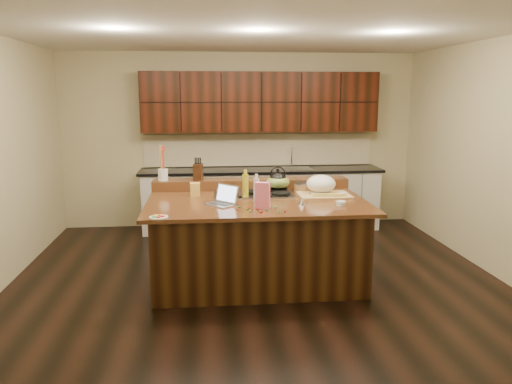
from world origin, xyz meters
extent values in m
cube|color=black|center=(0.00, 0.00, -0.01)|extent=(5.50, 5.00, 0.01)
cube|color=silver|center=(0.00, 0.00, 2.71)|extent=(5.50, 5.00, 0.01)
cube|color=#BFB285|center=(0.00, 2.50, 1.35)|extent=(5.50, 0.01, 2.70)
cube|color=#BFB285|center=(0.00, -2.50, 1.35)|extent=(5.50, 0.01, 2.70)
cube|color=#BFB285|center=(2.75, 0.00, 1.35)|extent=(0.01, 5.00, 2.70)
cube|color=black|center=(0.00, 0.00, 0.44)|extent=(2.22, 1.42, 0.88)
cube|color=black|center=(0.00, 0.00, 0.90)|extent=(2.40, 1.60, 0.04)
cube|color=black|center=(0.00, 0.70, 0.98)|extent=(2.40, 0.30, 0.12)
cube|color=gray|center=(0.00, 0.30, 0.93)|extent=(0.92, 0.52, 0.02)
cylinder|color=black|center=(-0.30, 0.43, 0.95)|extent=(0.22, 0.22, 0.03)
cylinder|color=black|center=(0.30, 0.43, 0.95)|extent=(0.22, 0.22, 0.03)
cylinder|color=black|center=(-0.30, 0.17, 0.95)|extent=(0.22, 0.22, 0.03)
cylinder|color=black|center=(0.30, 0.17, 0.95)|extent=(0.22, 0.22, 0.03)
cylinder|color=black|center=(0.00, 0.30, 0.95)|extent=(0.22, 0.22, 0.03)
cube|color=silver|center=(0.30, 2.17, 0.45)|extent=(3.60, 0.62, 0.90)
cube|color=black|center=(0.30, 2.17, 0.92)|extent=(3.70, 0.66, 0.04)
cube|color=gray|center=(0.80, 2.17, 0.94)|extent=(0.55, 0.42, 0.01)
cylinder|color=gray|center=(0.80, 2.35, 1.12)|extent=(0.02, 0.02, 0.36)
cube|color=black|center=(0.30, 2.32, 1.95)|extent=(3.60, 0.34, 0.90)
cube|color=#BFB285|center=(0.30, 2.48, 1.20)|extent=(3.60, 0.03, 0.50)
ellipsoid|color=black|center=(0.30, 0.43, 1.06)|extent=(0.28, 0.28, 0.19)
ellipsoid|color=olive|center=(0.30, 0.43, 1.04)|extent=(0.34, 0.34, 0.15)
cube|color=#B7B7BC|center=(-0.41, -0.22, 0.93)|extent=(0.35, 0.36, 0.01)
cube|color=black|center=(-0.41, -0.22, 0.94)|extent=(0.26, 0.27, 0.00)
cube|color=#B7B7BC|center=(-0.33, -0.15, 1.03)|extent=(0.25, 0.26, 0.19)
cube|color=silver|center=(-0.33, -0.16, 1.03)|extent=(0.22, 0.23, 0.16)
cylinder|color=gold|center=(-0.11, 0.13, 1.06)|extent=(0.07, 0.07, 0.27)
cylinder|color=silver|center=(-0.01, -0.05, 1.04)|extent=(0.07, 0.07, 0.25)
cube|color=tan|center=(0.79, 0.11, 0.93)|extent=(0.59, 0.43, 0.03)
ellipsoid|color=white|center=(0.77, 0.20, 1.05)|extent=(0.34, 0.34, 0.21)
cube|color=#EDD872|center=(0.68, -0.03, 0.96)|extent=(0.13, 0.03, 0.03)
cube|color=#EDD872|center=(0.81, -0.03, 0.96)|extent=(0.13, 0.03, 0.03)
cube|color=#EDD872|center=(0.94, -0.03, 0.96)|extent=(0.13, 0.03, 0.03)
cylinder|color=gray|center=(0.92, 0.09, 0.95)|extent=(0.22, 0.09, 0.01)
cylinder|color=white|center=(0.86, -0.36, 0.94)|extent=(0.12, 0.12, 0.04)
cylinder|color=white|center=(1.02, 0.12, 0.94)|extent=(0.13, 0.13, 0.04)
cylinder|color=white|center=(0.71, 0.17, 0.94)|extent=(0.11, 0.11, 0.04)
cylinder|color=#996B3F|center=(0.61, 0.43, 0.97)|extent=(0.25, 0.25, 0.09)
cone|color=silver|center=(0.45, -0.30, 0.96)|extent=(0.10, 0.10, 0.07)
cube|color=pink|center=(0.02, -0.42, 1.06)|extent=(0.16, 0.12, 0.27)
cylinder|color=white|center=(-1.00, -0.71, 0.93)|extent=(0.23, 0.23, 0.01)
cube|color=#E1B14F|center=(-0.68, 0.27, 1.00)|extent=(0.11, 0.08, 0.16)
cylinder|color=white|center=(-1.07, 0.70, 1.11)|extent=(0.15, 0.15, 0.14)
cube|color=black|center=(-0.64, 0.70, 1.14)|extent=(0.12, 0.18, 0.20)
ellipsoid|color=red|center=(0.00, -0.59, 0.93)|extent=(0.02, 0.02, 0.02)
ellipsoid|color=#198C26|center=(-0.02, -0.57, 0.93)|extent=(0.02, 0.02, 0.02)
ellipsoid|color=red|center=(-0.13, -0.43, 0.93)|extent=(0.02, 0.02, 0.02)
ellipsoid|color=#198C26|center=(-0.12, -0.58, 0.93)|extent=(0.02, 0.02, 0.02)
ellipsoid|color=red|center=(0.03, -0.41, 0.93)|extent=(0.02, 0.02, 0.02)
ellipsoid|color=#198C26|center=(-0.22, -0.38, 0.93)|extent=(0.02, 0.02, 0.02)
ellipsoid|color=red|center=(-0.12, -0.40, 0.93)|extent=(0.02, 0.02, 0.02)
ellipsoid|color=#198C26|center=(0.17, -0.62, 0.93)|extent=(0.02, 0.02, 0.02)
ellipsoid|color=red|center=(-0.04, -0.49, 0.93)|extent=(0.02, 0.02, 0.02)
ellipsoid|color=#198C26|center=(0.15, -0.43, 0.93)|extent=(0.02, 0.02, 0.02)
ellipsoid|color=red|center=(0.22, -0.61, 0.93)|extent=(0.02, 0.02, 0.02)
ellipsoid|color=#198C26|center=(-0.14, -0.47, 0.93)|extent=(0.02, 0.02, 0.02)
ellipsoid|color=red|center=(-0.24, -0.48, 0.93)|extent=(0.02, 0.02, 0.02)
ellipsoid|color=#198C26|center=(0.05, -0.54, 0.93)|extent=(0.02, 0.02, 0.02)
ellipsoid|color=red|center=(-0.02, -0.62, 0.93)|extent=(0.02, 0.02, 0.02)
camera|label=1|loc=(-0.55, -5.36, 2.07)|focal=35.00mm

